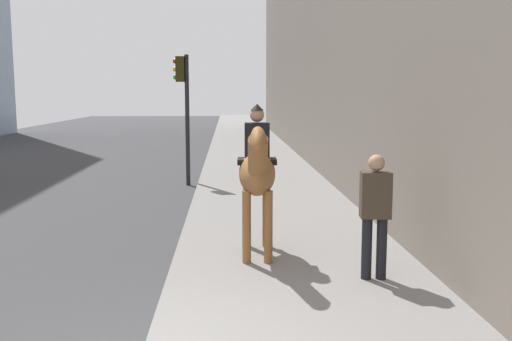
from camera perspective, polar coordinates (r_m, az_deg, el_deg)
mounted_horse_near at (r=8.74m, az=0.11°, el=-0.10°), size 2.15×0.62×2.35m
pedestrian_greeting at (r=7.86m, az=11.75°, el=-3.69°), size 0.29×0.42×1.70m
traffic_light_near_curb at (r=16.33m, az=-7.18°, el=7.13°), size 0.20×0.44×3.68m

